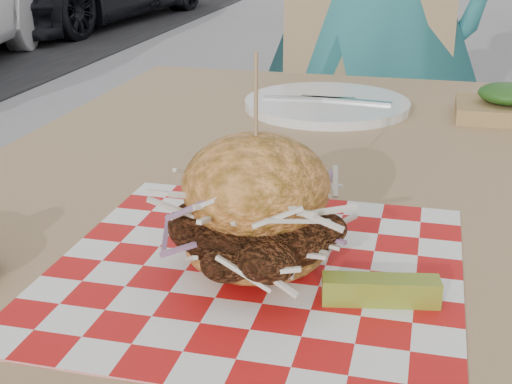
{
  "coord_description": "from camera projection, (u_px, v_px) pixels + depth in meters",
  "views": [
    {
      "loc": [
        -0.01,
        -0.5,
        1.05
      ],
      "look_at": [
        -0.15,
        0.05,
        0.82
      ],
      "focal_mm": 50.0,
      "sensor_mm": 36.0,
      "label": 1
    }
  ],
  "objects": [
    {
      "name": "place_setting",
      "position": [
        327.0,
        104.0,
        1.17
      ],
      "size": [
        0.27,
        0.27,
        0.02
      ],
      "color": "white",
      "rests_on": "patio_table"
    },
    {
      "name": "patio_table",
      "position": [
        284.0,
        235.0,
        0.89
      ],
      "size": [
        0.8,
        1.2,
        0.75
      ],
      "color": "tan",
      "rests_on": "ground"
    },
    {
      "name": "kraft_tray",
      "position": [
        506.0,
        105.0,
        1.1
      ],
      "size": [
        0.15,
        0.12,
        0.06
      ],
      "color": "#9B7A46",
      "rests_on": "patio_table"
    },
    {
      "name": "sandwich",
      "position": [
        256.0,
        213.0,
        0.62
      ],
      "size": [
        0.17,
        0.17,
        0.19
      ],
      "color": "#EB8F42",
      "rests_on": "paper_liner"
    },
    {
      "name": "patio_chair",
      "position": [
        356.0,
        129.0,
        1.76
      ],
      "size": [
        0.45,
        0.46,
        0.95
      ],
      "rotation": [
        0.0,
        0.0,
        0.07
      ],
      "color": "tan",
      "rests_on": "ground"
    },
    {
      "name": "paper_liner",
      "position": [
        256.0,
        269.0,
        0.64
      ],
      "size": [
        0.36,
        0.36,
        0.0
      ],
      "primitive_type": "cube",
      "color": "red",
      "rests_on": "patio_table"
    },
    {
      "name": "pickle_spear",
      "position": [
        381.0,
        290.0,
        0.58
      ],
      "size": [
        0.1,
        0.04,
        0.02
      ],
      "primitive_type": "cube",
      "rotation": [
        0.0,
        0.0,
        0.18
      ],
      "color": "olive",
      "rests_on": "paper_liner"
    }
  ]
}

